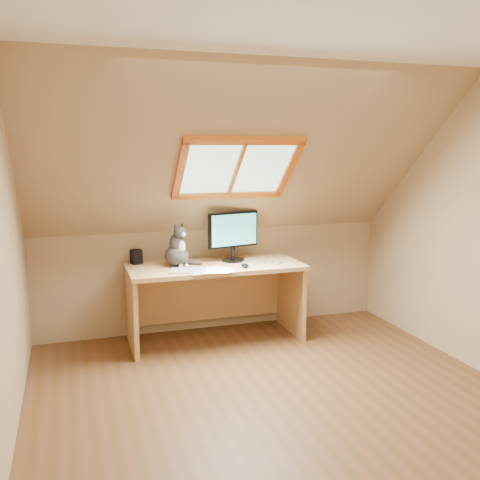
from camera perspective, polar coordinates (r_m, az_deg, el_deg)
name	(u,v)px	position (r m, az deg, el deg)	size (l,w,h in m)	color
ground	(280,403)	(3.98, 4.33, -16.97)	(3.50, 3.50, 0.00)	brown
room_shell	(289,204)	(3.49, 5.21, 3.83)	(3.52, 3.52, 2.41)	#A28561
desk	(213,286)	(5.06, -2.88, -4.92)	(1.60, 0.70, 0.73)	tan
monitor	(233,233)	(5.03, -0.72, 0.75)	(0.51, 0.21, 0.47)	black
cat	(177,250)	(4.88, -6.71, -1.10)	(0.31, 0.33, 0.41)	#3C3835
desk_speaker	(136,257)	(5.05, -11.01, -1.76)	(0.09, 0.09, 0.13)	black
graphics_tablet	(188,271)	(4.68, -5.61, -3.27)	(0.30, 0.21, 0.01)	#B2B2B7
mouse	(245,266)	(4.81, 0.53, -2.75)	(0.06, 0.11, 0.04)	black
papers	(209,271)	(4.67, -3.32, -3.31)	(0.35, 0.30, 0.01)	white
cables	(260,264)	(4.95, 2.16, -2.53)	(0.51, 0.26, 0.01)	silver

